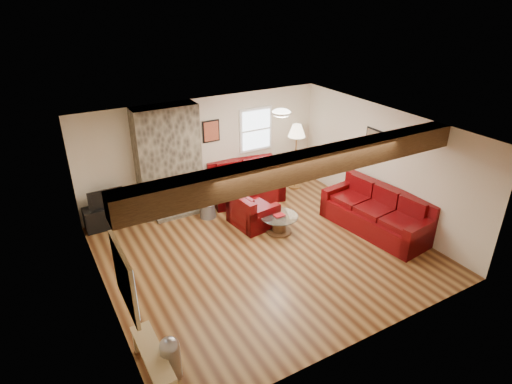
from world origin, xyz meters
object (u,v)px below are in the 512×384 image
sofa_three (376,211)px  armchair_red (253,209)px  tv_cabinet (108,216)px  television (105,197)px  coffee_table (279,224)px  floor_lamp (297,134)px  loveseat (246,182)px

sofa_three → armchair_red: 2.63m
armchair_red → tv_cabinet: 3.15m
armchair_red → television: television is taller
coffee_table → tv_cabinet: (-3.09, 2.05, 0.05)m
television → floor_lamp: (4.65, -0.35, 0.74)m
sofa_three → armchair_red: size_ratio=2.53×
television → armchair_red: bearing=-27.9°
floor_lamp → sofa_three: bearing=-84.1°
sofa_three → armchair_red: bearing=-132.3°
armchair_red → tv_cabinet: (-2.78, 1.47, -0.13)m
tv_cabinet → armchair_red: bearing=-27.9°
armchair_red → sofa_three: bearing=-132.3°
loveseat → coffee_table: bearing=-85.6°
sofa_three → tv_cabinet: sofa_three is taller
television → loveseat: bearing=-5.3°
tv_cabinet → floor_lamp: (4.65, -0.35, 1.20)m
floor_lamp → tv_cabinet: bearing=175.7°
loveseat → tv_cabinet: bearing=-176.0°
armchair_red → tv_cabinet: bearing=55.1°
sofa_three → floor_lamp: (-0.28, 2.64, 0.99)m
sofa_three → floor_lamp: 2.83m
sofa_three → coffee_table: 2.08m
armchair_red → loveseat: bearing=-28.4°
sofa_three → coffee_table: (-1.84, 0.94, -0.26)m
sofa_three → armchair_red: sofa_three is taller
armchair_red → television: (-2.78, 1.47, 0.33)m
tv_cabinet → television: television is taller
television → floor_lamp: 4.73m
coffee_table → floor_lamp: 2.62m
sofa_three → tv_cabinet: (-4.93, 2.99, -0.21)m
sofa_three → television: bearing=-128.3°
sofa_three → coffee_table: size_ratio=2.91×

